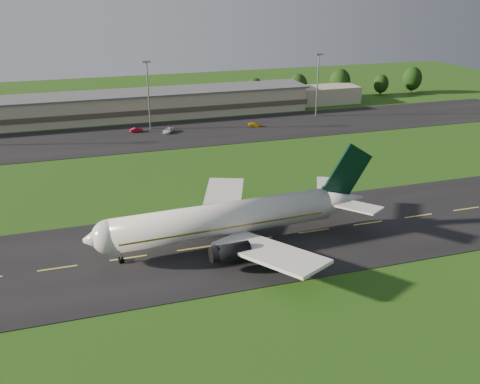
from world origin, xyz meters
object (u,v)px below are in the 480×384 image
object	(u,v)px
airliner	(229,219)
terminal	(147,105)
service_vehicle_b	(136,130)
service_vehicle_d	(255,125)
service_vehicle_c	(168,130)
light_mast_centre	(148,87)
light_mast_east	(318,77)

from	to	relation	value
airliner	terminal	xyz separation A→B (m)	(0.30, 96.14, -0.67)
service_vehicle_b	service_vehicle_d	world-z (taller)	service_vehicle_b
service_vehicle_c	terminal	bearing A→B (deg)	128.37
terminal	light_mast_centre	xyz separation A→B (m)	(-1.40, -16.18, 8.75)
terminal	service_vehicle_c	bearing A→B (deg)	-82.21
airliner	light_mast_centre	size ratio (longest dim) A/B	2.52
light_mast_centre	service_vehicle_c	world-z (taller)	light_mast_centre
terminal	light_mast_east	size ratio (longest dim) A/B	7.13
service_vehicle_b	terminal	bearing A→B (deg)	-26.71
light_mast_east	service_vehicle_b	distance (m)	60.81
terminal	service_vehicle_b	world-z (taller)	terminal
light_mast_centre	service_vehicle_c	size ratio (longest dim) A/B	4.27
airliner	service_vehicle_b	bearing A→B (deg)	91.17
airliner	terminal	distance (m)	96.14
light_mast_centre	service_vehicle_b	world-z (taller)	light_mast_centre
service_vehicle_d	light_mast_centre	bearing A→B (deg)	99.23
terminal	service_vehicle_d	world-z (taller)	terminal
light_mast_centre	service_vehicle_b	size ratio (longest dim) A/B	5.36
light_mast_east	service_vehicle_d	bearing A→B (deg)	-163.39
airliner	service_vehicle_b	distance (m)	77.84
airliner	terminal	bearing A→B (deg)	86.82
light_mast_centre	airliner	bearing A→B (deg)	-89.21
service_vehicle_c	service_vehicle_d	size ratio (longest dim) A/B	1.16
light_mast_east	service_vehicle_c	bearing A→B (deg)	-173.36
service_vehicle_b	service_vehicle_d	distance (m)	35.94
light_mast_centre	terminal	bearing A→B (deg)	85.05
airliner	service_vehicle_b	xyz separation A→B (m)	(-5.66, 77.54, -3.94)
light_mast_centre	service_vehicle_c	xyz separation A→B (m)	(4.42, -5.89, -11.98)
terminal	service_vehicle_b	bearing A→B (deg)	-107.78
terminal	light_mast_centre	bearing A→B (deg)	-94.95
light_mast_centre	service_vehicle_c	distance (m)	14.06
terminal	service_vehicle_c	xyz separation A→B (m)	(3.02, -22.07, -3.23)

